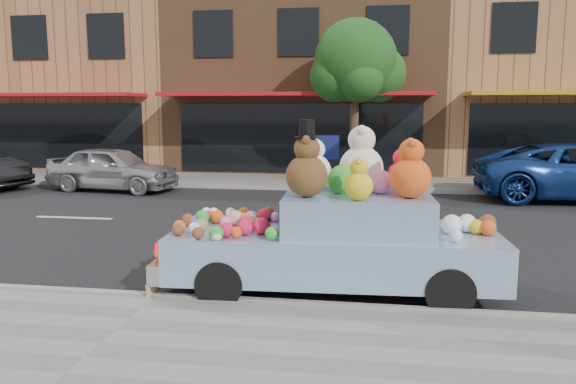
# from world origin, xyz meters

# --- Properties ---
(ground) EXTENTS (120.00, 120.00, 0.00)m
(ground) POSITION_xyz_m (0.00, 0.00, 0.00)
(ground) COLOR black
(ground) RESTS_ON ground
(near_sidewalk) EXTENTS (60.00, 3.00, 0.12)m
(near_sidewalk) POSITION_xyz_m (0.00, -6.50, 0.06)
(near_sidewalk) COLOR gray
(near_sidewalk) RESTS_ON ground
(far_sidewalk) EXTENTS (60.00, 3.00, 0.12)m
(far_sidewalk) POSITION_xyz_m (0.00, 6.50, 0.06)
(far_sidewalk) COLOR gray
(far_sidewalk) RESTS_ON ground
(near_kerb) EXTENTS (60.00, 0.12, 0.13)m
(near_kerb) POSITION_xyz_m (0.00, -5.00, 0.07)
(near_kerb) COLOR gray
(near_kerb) RESTS_ON ground
(far_kerb) EXTENTS (60.00, 0.12, 0.13)m
(far_kerb) POSITION_xyz_m (0.00, 5.00, 0.07)
(far_kerb) COLOR gray
(far_kerb) RESTS_ON ground
(storefront_left) EXTENTS (10.00, 9.80, 7.30)m
(storefront_left) POSITION_xyz_m (-10.00, 11.97, 3.64)
(storefront_left) COLOR #A56E45
(storefront_left) RESTS_ON ground
(storefront_mid) EXTENTS (10.00, 9.80, 7.30)m
(storefront_mid) POSITION_xyz_m (0.00, 11.97, 3.64)
(storefront_mid) COLOR brown
(storefront_mid) RESTS_ON ground
(storefront_right) EXTENTS (10.00, 9.80, 7.30)m
(storefront_right) POSITION_xyz_m (10.00, 11.97, 3.64)
(storefront_right) COLOR #A56E45
(storefront_right) RESTS_ON ground
(street_tree) EXTENTS (3.00, 2.70, 5.22)m
(street_tree) POSITION_xyz_m (2.03, 6.55, 3.69)
(street_tree) COLOR #38281C
(street_tree) RESTS_ON ground
(car_silver) EXTENTS (4.09, 2.07, 1.33)m
(car_silver) POSITION_xyz_m (-5.05, 4.10, 0.67)
(car_silver) COLOR #B4B3B9
(car_silver) RESTS_ON ground
(art_car) EXTENTS (4.57, 1.97, 2.33)m
(art_car) POSITION_xyz_m (2.21, -4.15, 0.81)
(art_car) COLOR black
(art_car) RESTS_ON ground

